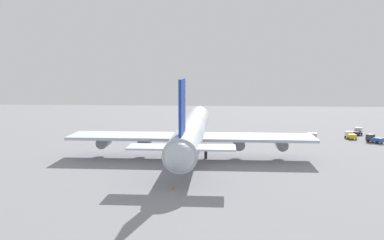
{
  "coord_description": "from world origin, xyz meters",
  "views": [
    {
      "loc": [
        -108.0,
        -7.67,
        22.39
      ],
      "look_at": [
        0.0,
        0.0,
        8.97
      ],
      "focal_mm": 41.19,
      "sensor_mm": 36.0,
      "label": 1
    }
  ],
  "objects": [
    {
      "name": "fuel_truck",
      "position": [
        36.67,
        -51.24,
        1.09
      ],
      "size": [
        4.65,
        4.16,
        2.36
      ],
      "color": "silver",
      "rests_on": "ground_plane"
    },
    {
      "name": "catering_truck",
      "position": [
        22.2,
        -51.77,
        1.16
      ],
      "size": [
        5.08,
        4.58,
        2.34
      ],
      "color": "#333338",
      "rests_on": "ground_plane"
    },
    {
      "name": "cargo_airplane",
      "position": [
        -0.28,
        -0.0,
        6.14
      ],
      "size": [
        68.36,
        59.04,
        19.94
      ],
      "color": "silver",
      "rests_on": "ground_plane"
    },
    {
      "name": "safety_cone_tail",
      "position": [
        -30.76,
        1.27,
        0.34
      ],
      "size": [
        0.48,
        0.48,
        0.68
      ],
      "primitive_type": "cone",
      "color": "orange",
      "rests_on": "ground_plane"
    },
    {
      "name": "ground_plane",
      "position": [
        0.0,
        0.0,
        0.0
      ],
      "size": [
        273.42,
        273.42,
        0.0
      ],
      "primitive_type": "plane",
      "color": "gray"
    },
    {
      "name": "safety_cone_nose",
      "position": [
        30.76,
        -0.51,
        0.36
      ],
      "size": [
        0.5,
        0.5,
        0.72
      ],
      "primitive_type": "cone",
      "color": "orange",
      "rests_on": "ground_plane"
    },
    {
      "name": "maintenance_van",
      "position": [
        28.66,
        -46.84,
        1.07
      ],
      "size": [
        4.03,
        3.04,
        2.14
      ],
      "color": "silver",
      "rests_on": "ground_plane"
    },
    {
      "name": "cargo_container_fore",
      "position": [
        28.29,
        -35.13,
        0.89
      ],
      "size": [
        2.49,
        3.2,
        1.78
      ],
      "color": "#B7BCC6",
      "rests_on": "ground_plane"
    }
  ]
}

